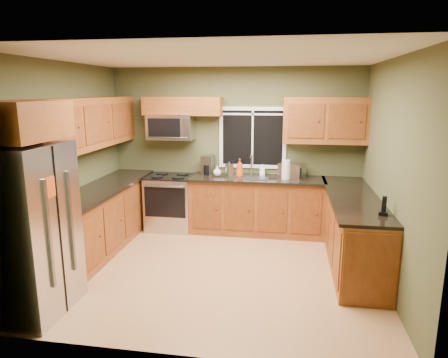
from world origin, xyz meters
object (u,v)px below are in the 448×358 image
(range, at_px, (171,202))
(coffee_maker, at_px, (208,165))
(microwave, at_px, (171,127))
(paper_towel_roll, at_px, (286,169))
(soap_bottle_a, at_px, (240,168))
(refrigerator, at_px, (28,230))
(kettle, at_px, (229,169))
(toaster_oven, at_px, (292,170))
(cordless_phone, at_px, (384,210))
(soap_bottle_b, at_px, (262,170))
(soap_bottle_c, at_px, (217,171))

(range, relative_size, coffee_maker, 3.00)
(microwave, distance_m, coffee_maker, 0.89)
(range, xyz_separation_m, paper_towel_roll, (1.92, -0.01, 0.62))
(microwave, xyz_separation_m, soap_bottle_a, (1.17, -0.08, -0.64))
(refrigerator, bearing_deg, paper_towel_roll, 46.59)
(kettle, relative_size, soap_bottle_a, 0.87)
(soap_bottle_a, bearing_deg, toaster_oven, 3.45)
(microwave, xyz_separation_m, cordless_phone, (3.03, -1.90, -0.72))
(paper_towel_roll, xyz_separation_m, soap_bottle_a, (-0.75, 0.07, -0.01))
(soap_bottle_a, xyz_separation_m, soap_bottle_b, (0.36, 0.18, -0.06))
(microwave, bearing_deg, range, -89.98)
(toaster_oven, relative_size, kettle, 1.81)
(kettle, height_order, soap_bottle_b, kettle)
(soap_bottle_a, relative_size, soap_bottle_b, 1.61)
(microwave, distance_m, soap_bottle_a, 1.34)
(toaster_oven, xyz_separation_m, cordless_phone, (1.02, -1.87, -0.05))
(microwave, relative_size, soap_bottle_c, 4.54)
(toaster_oven, xyz_separation_m, soap_bottle_b, (-0.48, 0.13, -0.03))
(soap_bottle_a, bearing_deg, refrigerator, -123.37)
(paper_towel_roll, xyz_separation_m, soap_bottle_c, (-1.12, 0.04, -0.07))
(refrigerator, height_order, range, refrigerator)
(coffee_maker, relative_size, paper_towel_roll, 0.93)
(kettle, relative_size, paper_towel_roll, 0.75)
(microwave, xyz_separation_m, kettle, (1.00, -0.08, -0.67))
(refrigerator, bearing_deg, kettle, 59.15)
(toaster_oven, height_order, soap_bottle_b, toaster_oven)
(range, distance_m, coffee_maker, 0.89)
(paper_towel_roll, bearing_deg, range, 179.58)
(cordless_phone, bearing_deg, toaster_oven, 118.55)
(soap_bottle_b, distance_m, soap_bottle_c, 0.76)
(refrigerator, relative_size, toaster_oven, 3.92)
(coffee_maker, height_order, cordless_phone, coffee_maker)
(kettle, bearing_deg, coffee_maker, 164.00)
(cordless_phone, bearing_deg, soap_bottle_b, 126.96)
(coffee_maker, bearing_deg, cordless_phone, -38.63)
(cordless_phone, bearing_deg, soap_bottle_a, 135.69)
(range, xyz_separation_m, soap_bottle_b, (1.53, 0.23, 0.56))
(refrigerator, relative_size, kettle, 7.09)
(coffee_maker, bearing_deg, soap_bottle_b, 3.85)
(refrigerator, height_order, toaster_oven, refrigerator)
(soap_bottle_b, bearing_deg, soap_bottle_c, -164.68)
(paper_towel_roll, height_order, soap_bottle_c, paper_towel_roll)
(range, relative_size, paper_towel_roll, 2.79)
(kettle, xyz_separation_m, soap_bottle_a, (0.17, -0.00, 0.03))
(range, xyz_separation_m, coffee_maker, (0.61, 0.17, 0.62))
(range, height_order, paper_towel_roll, paper_towel_roll)
(refrigerator, height_order, microwave, microwave)
(paper_towel_roll, relative_size, cordless_phone, 1.53)
(refrigerator, distance_m, toaster_oven, 3.95)
(microwave, height_order, soap_bottle_b, microwave)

